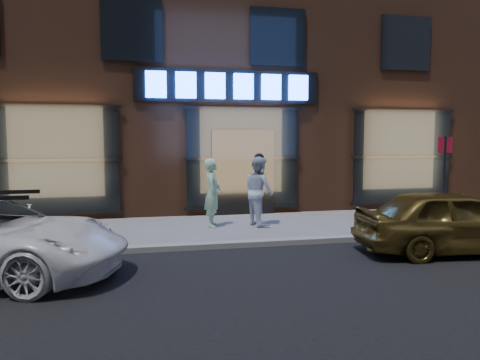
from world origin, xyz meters
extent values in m
plane|color=slate|center=(0.00, 0.00, 0.00)|extent=(90.00, 90.00, 0.00)
cube|color=black|center=(0.00, -5.00, 0.01)|extent=(60.00, 10.00, 0.01)
cube|color=gray|center=(0.00, 0.00, 0.06)|extent=(60.00, 0.25, 0.12)
cube|color=#54301E|center=(0.00, 8.00, 5.00)|extent=(30.00, 8.00, 10.00)
cube|color=black|center=(-0.40, 3.95, 3.60)|extent=(5.20, 0.06, 0.90)
cube|color=black|center=(0.00, 3.92, 1.20)|extent=(1.80, 0.10, 2.40)
cube|color=#FFBF72|center=(-5.00, 3.98, 1.60)|extent=(3.00, 0.04, 2.60)
cube|color=black|center=(-5.00, 3.94, 1.60)|extent=(3.20, 0.06, 2.80)
cube|color=#FFBF72|center=(0.00, 3.98, 1.60)|extent=(3.00, 0.04, 2.60)
cube|color=black|center=(0.00, 3.94, 1.60)|extent=(3.20, 0.06, 2.80)
cube|color=#FFBF72|center=(5.00, 3.98, 1.60)|extent=(3.00, 0.04, 2.60)
cube|color=black|center=(5.00, 3.94, 1.60)|extent=(3.20, 0.06, 2.80)
cube|color=black|center=(-3.00, 3.94, 5.00)|extent=(1.60, 0.06, 1.60)
cube|color=black|center=(1.00, 3.94, 5.00)|extent=(1.60, 0.06, 1.60)
cube|color=black|center=(5.00, 3.94, 5.00)|extent=(1.60, 0.06, 1.60)
cube|color=#2659FF|center=(-2.40, 3.88, 3.60)|extent=(0.55, 0.12, 0.70)
cube|color=#2659FF|center=(-1.60, 3.88, 3.60)|extent=(0.55, 0.12, 0.70)
cube|color=#2659FF|center=(-0.80, 3.88, 3.60)|extent=(0.55, 0.12, 0.70)
cube|color=#2659FF|center=(0.00, 3.88, 3.60)|extent=(0.55, 0.12, 0.70)
cube|color=#2659FF|center=(0.80, 3.88, 3.60)|extent=(0.55, 0.12, 0.70)
cube|color=#2659FF|center=(1.60, 3.88, 3.60)|extent=(0.55, 0.12, 0.70)
imported|color=#9FD1AC|center=(-1.14, 2.27, 0.83)|extent=(0.54, 0.69, 1.67)
imported|color=white|center=(0.02, 2.22, 0.86)|extent=(0.84, 0.97, 1.72)
imported|color=brown|center=(2.87, -1.33, 0.62)|extent=(3.75, 1.83, 1.23)
cylinder|color=#262628|center=(3.74, 0.19, 1.11)|extent=(0.07, 0.07, 2.22)
cube|color=#B71429|center=(3.74, 0.19, 2.02)|extent=(0.35, 0.04, 0.35)
camera|label=1|loc=(-2.90, -8.96, 2.18)|focal=35.00mm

